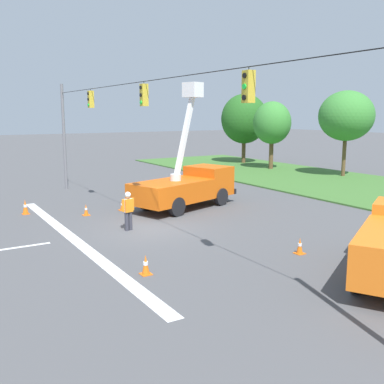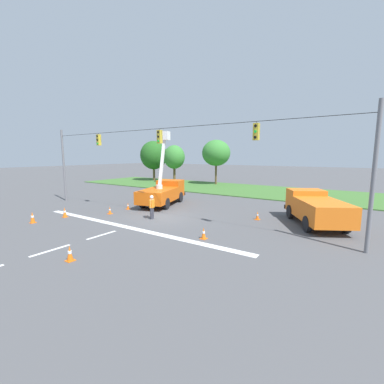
% 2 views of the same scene
% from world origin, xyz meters
% --- Properties ---
extents(ground_plane, '(200.00, 200.00, 0.00)m').
position_xyz_m(ground_plane, '(0.00, 0.00, 0.00)').
color(ground_plane, '#4C4C4F').
extents(lane_markings, '(17.60, 15.25, 0.01)m').
position_xyz_m(lane_markings, '(0.00, -4.86, 0.00)').
color(lane_markings, silver).
rests_on(lane_markings, ground).
extents(signal_gantry, '(26.20, 0.33, 7.20)m').
position_xyz_m(signal_gantry, '(0.02, -0.00, 4.43)').
color(signal_gantry, slate).
rests_on(signal_gantry, ground).
extents(tree_far_west, '(4.87, 4.76, 7.23)m').
position_xyz_m(tree_far_west, '(-19.34, 20.54, 4.67)').
color(tree_far_west, brown).
rests_on(tree_far_west, ground).
extents(tree_west, '(3.58, 3.44, 6.33)m').
position_xyz_m(tree_west, '(-13.82, 19.51, 4.35)').
color(tree_west, brown).
rests_on(tree_west, ground).
extents(tree_centre, '(4.40, 4.51, 7.07)m').
position_xyz_m(tree_centre, '(-6.92, 21.36, 5.02)').
color(tree_centre, brown).
rests_on(tree_centre, ground).
extents(utility_truck_bucket_lift, '(4.34, 6.96, 6.91)m').
position_xyz_m(utility_truck_bucket_lift, '(-3.20, 4.04, 1.31)').
color(utility_truck_bucket_lift, '#D6560F').
rests_on(utility_truck_bucket_lift, ground).
extents(road_worker, '(0.32, 0.64, 1.77)m').
position_xyz_m(road_worker, '(-0.19, -0.81, 1.00)').
color(road_worker, '#383842').
rests_on(road_worker, ground).
extents(traffic_cone_foreground_right, '(0.36, 0.36, 0.78)m').
position_xyz_m(traffic_cone_foreground_right, '(-6.07, -4.13, 0.39)').
color(traffic_cone_foreground_right, orange).
rests_on(traffic_cone_foreground_right, ground).
extents(traffic_cone_mid_right, '(0.36, 0.36, 0.62)m').
position_xyz_m(traffic_cone_mid_right, '(6.37, 3.33, 0.30)').
color(traffic_cone_mid_right, orange).
rests_on(traffic_cone_mid_right, ground).
extents(traffic_cone_near_bucket, '(0.36, 0.36, 0.66)m').
position_xyz_m(traffic_cone_near_bucket, '(-7.06, 7.92, 0.32)').
color(traffic_cone_near_bucket, orange).
rests_on(traffic_cone_near_bucket, ground).
extents(traffic_cone_lane_edge_b, '(0.36, 0.36, 0.67)m').
position_xyz_m(traffic_cone_lane_edge_b, '(5.37, -2.60, 0.33)').
color(traffic_cone_lane_edge_b, orange).
rests_on(traffic_cone_lane_edge_b, ground).
extents(traffic_cone_far_left, '(0.36, 0.36, 0.60)m').
position_xyz_m(traffic_cone_far_left, '(-4.12, -1.50, 0.29)').
color(traffic_cone_far_left, orange).
rests_on(traffic_cone_far_left, ground).
extents(traffic_cone_far_right, '(0.36, 0.36, 0.59)m').
position_xyz_m(traffic_cone_far_right, '(-4.30, 0.58, 0.28)').
color(traffic_cone_far_right, orange).
rests_on(traffic_cone_far_right, ground).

